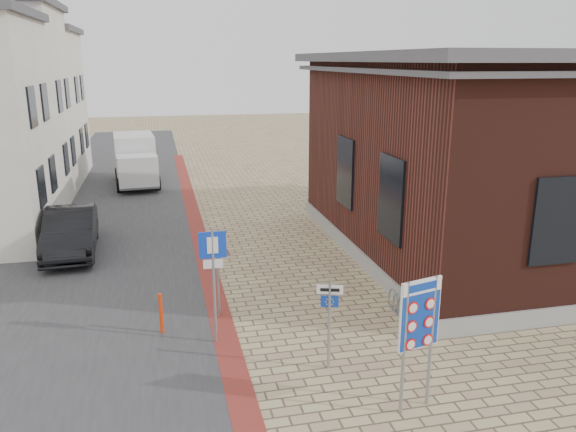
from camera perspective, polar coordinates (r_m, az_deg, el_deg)
name	(u,v)px	position (r m, az deg, el deg)	size (l,w,h in m)	color
ground	(330,375)	(12.61, 4.30, -15.82)	(120.00, 120.00, 0.00)	tan
road_strip	(112,212)	(26.17, -17.41, 0.36)	(7.00, 60.00, 0.02)	#38383A
curb_strip	(200,241)	(21.32, -8.90, -2.49)	(0.60, 40.00, 0.02)	maroon
brick_building	(518,151)	(21.40, 22.35, 6.16)	(13.00, 13.00, 6.80)	gray
townhouse_far	(14,104)	(35.18, -26.07, 10.14)	(7.40, 6.40, 8.30)	white
bike_rack	(402,309)	(15.17, 11.54, -9.29)	(0.08, 1.80, 0.60)	slate
sedan	(70,231)	(21.04, -21.24, -1.47)	(1.64, 4.70, 1.55)	black
box_truck	(136,160)	(31.39, -15.23, 5.53)	(2.48, 5.22, 2.66)	slate
border_sign	(420,317)	(10.88, 13.22, -10.00)	(0.90, 0.27, 2.70)	gray
essen_sign	(329,311)	(12.23, 4.23, -9.64)	(0.55, 0.21, 2.09)	gray
parking_sign	(213,265)	(13.13, -7.61, -4.93)	(0.63, 0.07, 2.87)	gray
yield_sign	(217,255)	(14.63, -7.19, -3.91)	(0.77, 0.34, 2.25)	gray
bollard	(161,314)	(14.37, -12.77, -9.65)	(0.10, 0.10, 1.06)	red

